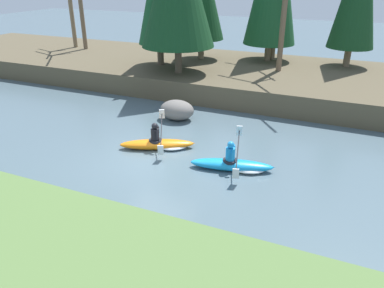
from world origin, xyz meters
TOP-DOWN VIEW (x-y plane):
  - ground_plane at (0.00, 0.00)m, footprint 90.00×90.00m
  - riverbank_far at (0.00, 10.09)m, footprint 44.00×8.75m
  - bare_tree_upstream at (-12.36, 11.28)m, footprint 2.99×2.95m
  - bare_tree_mid_downstream at (1.29, 12.71)m, footprint 3.61×3.57m
  - bare_tree_downstream at (2.23, 10.07)m, footprint 4.09×4.04m
  - kayaker_lead at (2.85, 0.31)m, footprint 2.78×2.04m
  - kayaker_middle at (-0.17, 0.78)m, footprint 2.69×1.94m
  - boulder_midstream at (-0.89, 3.74)m, footprint 1.52×1.19m

SIDE VIEW (x-z plane):
  - ground_plane at x=0.00m, z-range 0.00..0.00m
  - kayaker_lead at x=2.85m, z-range -0.40..0.80m
  - kayaker_middle at x=-0.17m, z-range -0.40..0.80m
  - boulder_midstream at x=-0.89m, z-range 0.00..0.86m
  - riverbank_far at x=0.00m, z-range 0.00..1.08m
  - bare_tree_upstream at x=-12.36m, z-range 0.92..6.29m
  - bare_tree_mid_downstream at x=1.29m, z-range 0.89..7.45m
  - bare_tree_downstream at x=2.23m, z-range 0.86..8.32m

